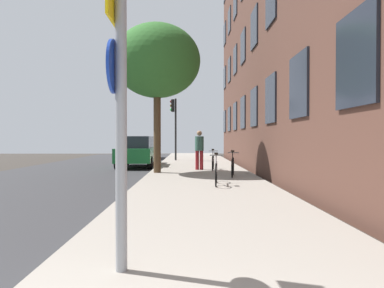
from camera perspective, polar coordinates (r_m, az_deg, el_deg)
The scene contains 12 objects.
ground_plane at distance 16.27m, azimuth -11.31°, elevation -4.49°, with size 41.80×41.80×0.00m, color #332D28.
road_asphalt at distance 16.79m, azimuth -18.39°, elevation -4.33°, with size 7.00×38.00×0.01m, color #2D2D30.
sidewalk at distance 15.99m, azimuth 1.15°, elevation -4.35°, with size 4.20×38.00×0.12m, color gray.
sign_post at distance 3.88m, azimuth -11.47°, elevation 8.40°, with size 0.15×0.60×3.23m.
traffic_light at distance 23.42m, azimuth -2.83°, elevation 4.07°, with size 0.43×0.24×3.97m.
tree_near at distance 15.20m, azimuth -5.52°, elevation 12.81°, with size 3.54×3.54×6.06m.
bicycle_0 at distance 10.98m, azimuth 3.83°, elevation -4.41°, with size 0.42×1.71×0.97m.
bicycle_1 at distance 13.38m, azimuth 6.42°, elevation -3.49°, with size 0.44×1.61×0.96m.
bicycle_2 at distance 16.13m, azimuth 3.32°, elevation -2.80°, with size 0.42×1.68×0.94m.
pedestrian_0 at distance 16.17m, azimuth 1.16°, elevation -0.54°, with size 0.55×0.55×1.75m.
car_0 at distance 19.23m, azimuth -8.59°, elevation -1.15°, with size 1.83×4.33×1.62m.
car_1 at distance 27.43m, azimuth -7.58°, elevation -0.56°, with size 1.88×4.20×1.62m.
Camera 1 is at (0.63, -0.92, 1.50)m, focal length 33.88 mm.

